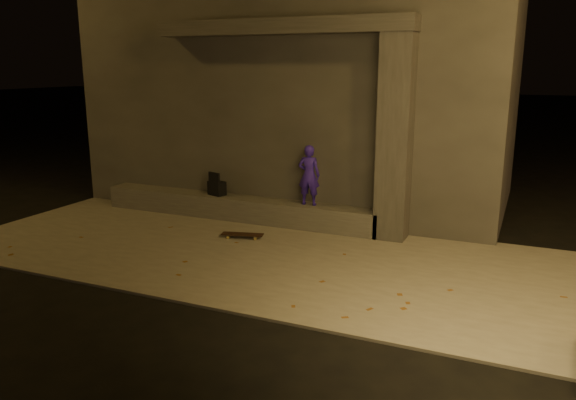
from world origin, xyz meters
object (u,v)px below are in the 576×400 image
at_px(skateboarder, 309,175).
at_px(skateboard, 242,235).
at_px(column, 395,139).
at_px(backpack, 217,187).

distance_m(skateboarder, skateboard, 1.71).
relative_size(column, skateboard, 4.59).
xyz_separation_m(column, skateboarder, (-1.62, 0.00, -0.77)).
xyz_separation_m(column, skateboard, (-2.45, -1.15, -1.73)).
distance_m(column, skateboarder, 1.79).
bearing_deg(backpack, skateboarder, 18.83).
bearing_deg(column, skateboard, -154.82).
distance_m(column, skateboard, 3.21).
relative_size(column, backpack, 7.35).
relative_size(backpack, skateboard, 0.62).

